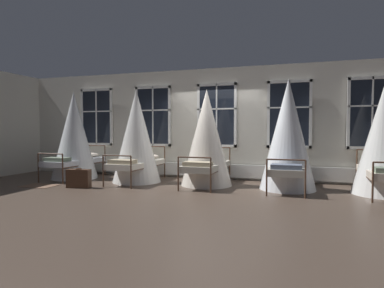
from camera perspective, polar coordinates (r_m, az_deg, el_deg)
ground at (r=8.10m, az=2.26°, el=-7.33°), size 22.88×22.88×0.00m
back_wall_with_windows at (r=9.29m, az=4.48°, el=3.54°), size 12.44×0.10×3.11m
window_bank at (r=9.18m, az=4.30°, el=0.32°), size 8.91×0.10×2.61m
cot_first at (r=9.88m, az=-19.85°, el=1.17°), size 1.28×1.99×2.46m
cot_second at (r=8.78m, az=-9.65°, el=1.11°), size 1.28×2.00×2.45m
cot_third at (r=8.14m, az=2.55°, el=0.85°), size 1.28×2.00×2.39m
cot_fourth at (r=7.86m, az=16.39°, el=1.30°), size 1.28×1.99×2.56m
cot_fifth at (r=8.04m, az=30.54°, el=0.55°), size 1.28×2.00×2.41m
rug_first at (r=8.93m, az=-25.10°, el=-6.62°), size 0.82×0.58×0.01m
suitcase_dark at (r=8.28m, az=-19.15°, el=-5.70°), size 0.58×0.29×0.47m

